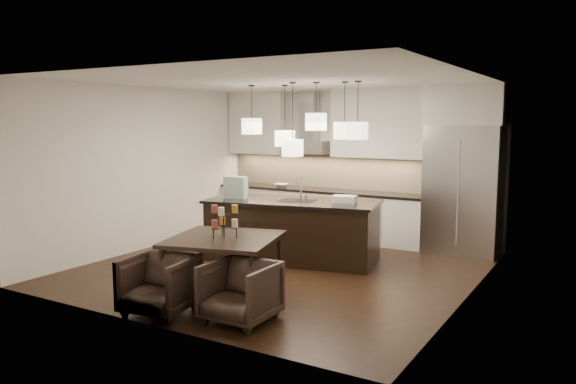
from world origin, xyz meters
The scene contains 37 objects.
floor centered at (0.00, 0.00, -0.01)m, with size 5.50×5.50×0.02m, color black.
ceiling centered at (0.00, 0.00, 2.81)m, with size 5.50×5.50×0.02m, color white.
wall_back centered at (0.00, 2.76, 1.40)m, with size 5.50×0.02×2.80m, color silver.
wall_front centered at (0.00, -2.76, 1.40)m, with size 5.50×0.02×2.80m, color silver.
wall_left centered at (-2.76, 0.00, 1.40)m, with size 0.02×5.50×2.80m, color silver.
wall_right centered at (2.76, 0.00, 1.40)m, with size 0.02×5.50×2.80m, color silver.
refrigerator centered at (2.10, 2.38, 1.07)m, with size 1.20×0.72×2.15m, color #B7B7BA.
fridge_panel centered at (2.10, 2.38, 2.47)m, with size 1.26×0.72×0.65m, color silver.
lower_cabinets centered at (-0.62, 2.43, 0.44)m, with size 4.21×0.62×0.88m, color silver.
countertop centered at (-0.62, 2.43, 0.90)m, with size 4.21×0.66×0.04m, color black.
backsplash centered at (-0.62, 2.73, 1.24)m, with size 4.21×0.02×0.63m, color beige.
upper_cab_left centered at (-2.10, 2.57, 2.17)m, with size 1.25×0.35×1.25m, color silver.
upper_cab_right centered at (0.55, 2.57, 2.17)m, with size 1.86×0.35×1.25m, color silver.
hood_canopy centered at (-0.93, 2.48, 1.72)m, with size 0.90×0.52×0.24m, color #B7B7BA.
hood_chimney centered at (-0.93, 2.59, 2.32)m, with size 0.30×0.28×0.96m, color #B7B7BA.
fruit_bowl centered at (-1.44, 2.38, 0.95)m, with size 0.26×0.26×0.06m, color silver.
island_body centered at (-0.13, 0.56, 0.46)m, with size 2.64×1.05×0.93m, color black.
island_top centered at (-0.13, 0.56, 0.95)m, with size 2.72×1.14×0.04m, color black.
faucet centered at (-0.05, 0.69, 1.17)m, with size 0.11×0.25×0.40m, color silver, non-canonical shape.
tote_bag centered at (-1.03, 0.27, 1.15)m, with size 0.36×0.19×0.36m, color #235736.
food_container centered at (0.68, 0.76, 1.02)m, with size 0.36×0.25×0.11m, color silver.
dining_table centered at (0.09, -1.53, 0.39)m, with size 1.29×1.29×0.77m, color black, non-canonical shape.
candelabra centered at (0.09, -1.53, 1.00)m, with size 0.37×0.37×0.45m, color black, non-canonical shape.
candle_a centered at (0.23, -1.49, 0.96)m, with size 0.08×0.08×0.10m, color beige.
candle_b centered at (-0.01, -1.43, 0.96)m, with size 0.08×0.08×0.10m, color #BD7629.
candle_c centered at (0.05, -1.67, 0.96)m, with size 0.08×0.08×0.10m, color brown.
candle_d centered at (0.17, -1.41, 1.12)m, with size 0.08×0.08×0.10m, color #BD7629.
candle_e centered at (-0.05, -1.55, 1.12)m, with size 0.08×0.08×0.10m, color brown.
candle_f centered at (0.15, -1.66, 1.12)m, with size 0.08×0.08×0.10m, color beige.
armchair_left centered at (-0.19, -2.41, 0.34)m, with size 0.73×0.75×0.69m, color black.
armchair_right centered at (0.77, -2.15, 0.34)m, with size 0.72×0.75×0.68m, color black.
pendant_a centered at (-0.90, 0.55, 2.14)m, with size 0.24×0.24×0.26m, color beige.
pendant_b centered at (-0.41, 0.80, 1.94)m, with size 0.24×0.24×0.26m, color beige.
pendant_c centered at (0.35, 0.44, 2.21)m, with size 0.24×0.24×0.26m, color beige.
pendant_d centered at (0.75, 0.59, 2.08)m, with size 0.24×0.24×0.26m, color beige.
pendant_e centered at (0.97, 0.56, 2.08)m, with size 0.24×0.24×0.26m, color beige.
pendant_f centered at (0.01, 0.32, 1.81)m, with size 0.24×0.24×0.26m, color beige.
Camera 1 is at (4.30, -7.07, 2.23)m, focal length 35.00 mm.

